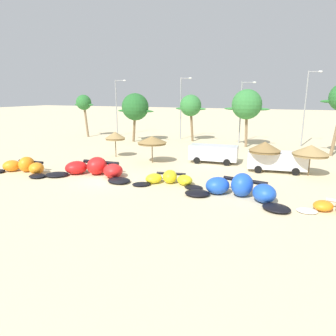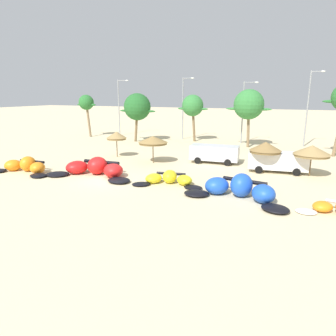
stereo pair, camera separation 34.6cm
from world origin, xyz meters
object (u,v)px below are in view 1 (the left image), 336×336
at_px(beach_umbrella_near_palms, 265,147).
at_px(lamppost_east_center, 242,109).
at_px(beach_umbrella_middle, 152,140).
at_px(palm_center_left, 247,105).
at_px(lamppost_west, 117,105).
at_px(lamppost_east, 306,105).
at_px(parked_car_second, 212,152).
at_px(palm_left_of_gap, 191,106).
at_px(beach_umbrella_outermost, 311,150).
at_px(kite_left_of_center, 169,179).
at_px(parked_van, 275,160).
at_px(lamppost_west_center, 182,105).
at_px(palm_left, 135,107).
at_px(kite_center, 240,189).
at_px(kite_far_left, 24,167).
at_px(beach_umbrella_near_van, 115,136).
at_px(palm_leftmost, 84,103).
at_px(kite_left, 94,169).

height_order(beach_umbrella_near_palms, lamppost_east_center, lamppost_east_center).
relative_size(beach_umbrella_middle, palm_center_left, 0.40).
distance_m(lamppost_west, lamppost_east, 29.41).
bearing_deg(parked_car_second, palm_left_of_gap, 116.98).
distance_m(palm_center_left, lamppost_east, 8.09).
bearing_deg(beach_umbrella_outermost, kite_left_of_center, -146.33).
bearing_deg(parked_van, lamppost_west_center, 132.76).
relative_size(parked_van, palm_left_of_gap, 0.77).
xyz_separation_m(palm_left, lamppost_west, (-6.22, 5.15, 0.11)).
bearing_deg(palm_left, beach_umbrella_outermost, -26.52).
xyz_separation_m(kite_center, lamppost_east, (4.51, 24.79, 4.90)).
distance_m(parked_car_second, palm_center_left, 12.21).
xyz_separation_m(parked_van, lamppost_west_center, (-15.02, 16.24, 4.20)).
relative_size(kite_left_of_center, lamppost_east_center, 0.66).
xyz_separation_m(beach_umbrella_near_palms, lamppost_east_center, (-4.71, 16.50, 2.56)).
relative_size(parked_car_second, palm_left, 0.71).
height_order(kite_far_left, beach_umbrella_near_van, beach_umbrella_near_van).
bearing_deg(palm_left, beach_umbrella_middle, -55.48).
relative_size(parked_car_second, palm_leftmost, 0.74).
bearing_deg(lamppost_east, kite_left, -126.32).
bearing_deg(parked_van, palm_center_left, 109.95).
bearing_deg(kite_left, beach_umbrella_outermost, 21.94).
bearing_deg(palm_leftmost, kite_left, -51.48).
xyz_separation_m(kite_left_of_center, palm_left_of_gap, (-5.48, 22.24, 4.88)).
relative_size(kite_left, kite_center, 1.13).
bearing_deg(beach_umbrella_middle, lamppost_east_center, 68.96).
bearing_deg(kite_left_of_center, lamppost_west, 128.77).
height_order(kite_left_of_center, palm_center_left, palm_center_left).
bearing_deg(palm_center_left, kite_left_of_center, -98.46).
height_order(kite_left_of_center, palm_leftmost, palm_leftmost).
height_order(lamppost_west_center, lamppost_east_center, lamppost_west_center).
relative_size(kite_far_left, lamppost_west_center, 0.70).
bearing_deg(palm_left_of_gap, palm_center_left, -14.06).
distance_m(kite_left, lamppost_west, 27.13).
distance_m(beach_umbrella_near_van, palm_left_of_gap, 15.46).
bearing_deg(beach_umbrella_outermost, palm_leftmost, 158.43).
distance_m(beach_umbrella_near_palms, parked_van, 1.77).
relative_size(beach_umbrella_near_palms, parked_car_second, 0.56).
bearing_deg(kite_far_left, lamppost_east, 46.38).
bearing_deg(beach_umbrella_near_palms, parked_car_second, 157.11).
relative_size(kite_center, beach_umbrella_middle, 2.48).
distance_m(kite_left_of_center, lamppost_east_center, 23.68).
bearing_deg(palm_left, kite_left, -72.80).
xyz_separation_m(kite_left_of_center, beach_umbrella_middle, (-4.50, 6.44, 1.99)).
height_order(kite_center, lamppost_east, lamppost_east).
relative_size(palm_leftmost, palm_center_left, 0.90).
relative_size(beach_umbrella_middle, lamppost_west, 0.33).
relative_size(kite_center, lamppost_east_center, 0.86).
bearing_deg(lamppost_east, beach_umbrella_near_van, -141.39).
relative_size(parked_car_second, lamppost_east, 0.51).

